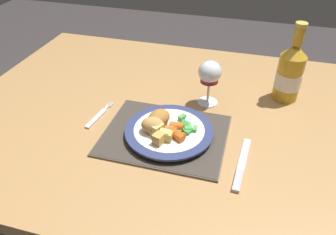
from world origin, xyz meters
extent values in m
cube|color=#AD7F4C|center=(0.00, 0.00, 0.72)|extent=(1.31, 0.93, 0.04)
cube|color=#AD7F4C|center=(-0.60, 0.41, 0.35)|extent=(0.06, 0.06, 0.70)
cube|color=brown|center=(-0.01, -0.11, 0.74)|extent=(0.32, 0.26, 0.01)
cube|color=#3C352E|center=(-0.01, -0.11, 0.75)|extent=(0.32, 0.25, 0.00)
cylinder|color=white|center=(0.00, -0.11, 0.75)|extent=(0.19, 0.19, 0.01)
cylinder|color=navy|center=(0.00, -0.11, 0.76)|extent=(0.23, 0.23, 0.01)
cylinder|color=white|center=(0.00, -0.11, 0.77)|extent=(0.19, 0.19, 0.00)
ellipsoid|color=#A87033|center=(-0.03, -0.10, 0.79)|extent=(0.07, 0.08, 0.04)
ellipsoid|color=tan|center=(-0.04, -0.13, 0.79)|extent=(0.06, 0.05, 0.04)
cube|color=#4CA84C|center=(0.03, -0.09, 0.77)|extent=(0.02, 0.03, 0.01)
cube|color=#338438|center=(0.04, -0.09, 0.77)|extent=(0.03, 0.03, 0.01)
cube|color=#4CA84C|center=(0.02, -0.12, 0.77)|extent=(0.01, 0.02, 0.01)
cube|color=#338438|center=(0.02, -0.11, 0.78)|extent=(0.02, 0.02, 0.01)
cube|color=#4CA84C|center=(0.05, -0.09, 0.77)|extent=(0.02, 0.02, 0.01)
cube|color=#4CA84C|center=(0.02, -0.06, 0.77)|extent=(0.02, 0.03, 0.01)
cube|color=green|center=(0.02, -0.12, 0.77)|extent=(0.02, 0.03, 0.01)
cube|color=#4CA84C|center=(0.05, -0.11, 0.77)|extent=(0.02, 0.01, 0.01)
cube|color=green|center=(0.05, -0.11, 0.77)|extent=(0.02, 0.03, 0.01)
cube|color=#4CA84C|center=(0.07, -0.10, 0.77)|extent=(0.01, 0.02, 0.01)
cube|color=green|center=(0.05, -0.11, 0.77)|extent=(0.02, 0.03, 0.01)
cube|color=#4CA84C|center=(0.05, -0.09, 0.77)|extent=(0.02, 0.02, 0.01)
cylinder|color=orange|center=(0.02, -0.11, 0.78)|extent=(0.04, 0.03, 0.02)
cylinder|color=orange|center=(0.01, -0.11, 0.77)|extent=(0.05, 0.03, 0.02)
cylinder|color=#CC5119|center=(0.03, -0.14, 0.78)|extent=(0.04, 0.03, 0.02)
cylinder|color=orange|center=(0.03, -0.14, 0.78)|extent=(0.05, 0.04, 0.02)
cube|color=silver|center=(-0.22, -0.09, 0.74)|extent=(0.03, 0.10, 0.01)
cube|color=silver|center=(-0.22, -0.03, 0.74)|extent=(0.01, 0.02, 0.01)
cube|color=silver|center=(-0.21, -0.02, 0.74)|extent=(0.01, 0.02, 0.00)
cube|color=silver|center=(-0.21, -0.02, 0.74)|extent=(0.01, 0.02, 0.00)
cube|color=silver|center=(-0.21, -0.01, 0.74)|extent=(0.01, 0.02, 0.00)
cube|color=silver|center=(-0.22, -0.01, 0.74)|extent=(0.01, 0.02, 0.00)
cube|color=silver|center=(0.20, -0.13, 0.74)|extent=(0.03, 0.12, 0.00)
cube|color=#B2B2B7|center=(0.19, -0.22, 0.74)|extent=(0.02, 0.07, 0.01)
cylinder|color=silver|center=(0.07, 0.08, 0.74)|extent=(0.06, 0.06, 0.00)
cylinder|color=silver|center=(0.07, 0.08, 0.78)|extent=(0.01, 0.01, 0.07)
ellipsoid|color=silver|center=(0.07, 0.08, 0.85)|extent=(0.07, 0.07, 0.07)
cylinder|color=maroon|center=(0.07, 0.08, 0.83)|extent=(0.05, 0.05, 0.04)
cylinder|color=gold|center=(0.30, 0.17, 0.81)|extent=(0.08, 0.08, 0.14)
cone|color=gold|center=(0.30, 0.17, 0.90)|extent=(0.08, 0.08, 0.03)
cylinder|color=gold|center=(0.30, 0.17, 0.94)|extent=(0.03, 0.03, 0.05)
cylinder|color=#BFB74C|center=(0.30, 0.17, 0.98)|extent=(0.03, 0.03, 0.01)
cylinder|color=white|center=(0.30, 0.17, 0.80)|extent=(0.08, 0.08, 0.05)
cube|color=#E5BC66|center=(-0.03, -0.14, 0.78)|extent=(0.04, 0.04, 0.03)
cube|color=gold|center=(-0.01, -0.17, 0.78)|extent=(0.03, 0.03, 0.03)
cube|color=#DBB256|center=(0.01, -0.15, 0.78)|extent=(0.02, 0.02, 0.02)
cube|color=#E5BC66|center=(0.00, -0.15, 0.78)|extent=(0.03, 0.02, 0.03)
camera|label=1|loc=(0.18, -0.76, 1.30)|focal=35.00mm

